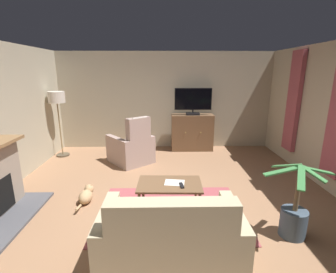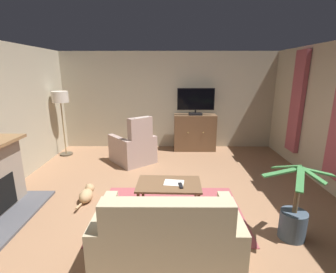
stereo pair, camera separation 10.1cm
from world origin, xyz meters
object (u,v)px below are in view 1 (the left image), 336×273
at_px(armchair_in_far_corner, 132,148).
at_px(potted_plant_on_hearth_side, 294,218).
at_px(tv_cabinet, 192,133).
at_px(television, 193,101).
at_px(sofa_floral, 170,238).
at_px(folded_newspaper, 175,183).
at_px(cat, 86,195).
at_px(floor_lamp, 57,103).
at_px(tv_remote, 182,185).
at_px(coffee_table, 170,186).

height_order(armchair_in_far_corner, potted_plant_on_hearth_side, armchair_in_far_corner).
bearing_deg(tv_cabinet, armchair_in_far_corner, -147.59).
bearing_deg(television, sofa_floral, -99.88).
bearing_deg(tv_cabinet, potted_plant_on_hearth_side, -76.50).
relative_size(television, folded_newspaper, 3.27).
xyz_separation_m(folded_newspaper, cat, (-1.47, 0.29, -0.35)).
height_order(sofa_floral, cat, sofa_floral).
bearing_deg(sofa_floral, floor_lamp, 125.50).
bearing_deg(tv_remote, coffee_table, 54.39).
bearing_deg(potted_plant_on_hearth_side, folded_newspaper, 156.60).
relative_size(tv_cabinet, sofa_floral, 0.71).
height_order(armchair_in_far_corner, cat, armchair_in_far_corner).
xyz_separation_m(folded_newspaper, floor_lamp, (-2.78, 2.65, 0.90)).
bearing_deg(potted_plant_on_hearth_side, television, 103.69).
height_order(coffee_table, potted_plant_on_hearth_side, potted_plant_on_hearth_side).
distance_m(television, floor_lamp, 3.43).
xyz_separation_m(television, cat, (-2.09, -2.77, -1.25)).
bearing_deg(television, tv_cabinet, 90.00).
bearing_deg(armchair_in_far_corner, cat, -106.53).
bearing_deg(coffee_table, sofa_floral, -91.03).
relative_size(folded_newspaper, armchair_in_far_corner, 0.25).
distance_m(tv_cabinet, floor_lamp, 3.55).
distance_m(tv_cabinet, sofa_floral, 4.28).
xyz_separation_m(television, potted_plant_on_hearth_side, (0.91, -3.72, -1.10)).
distance_m(coffee_table, folded_newspaper, 0.10).
bearing_deg(television, armchair_in_far_corner, -149.01).
distance_m(coffee_table, tv_remote, 0.21).
bearing_deg(television, potted_plant_on_hearth_side, -76.31).
bearing_deg(floor_lamp, coffee_table, -44.63).
distance_m(tv_cabinet, folded_newspaper, 3.17).
distance_m(television, folded_newspaper, 3.25).
bearing_deg(television, coffee_table, -102.93).
xyz_separation_m(sofa_floral, cat, (-1.37, 1.40, -0.20)).
height_order(coffee_table, cat, coffee_table).
bearing_deg(television, cat, -127.11).
distance_m(tv_remote, folded_newspaper, 0.15).
bearing_deg(floor_lamp, potted_plant_on_hearth_side, -37.56).
height_order(tv_cabinet, coffee_table, tv_cabinet).
relative_size(folded_newspaper, floor_lamp, 0.18).
bearing_deg(sofa_floral, tv_cabinet, 80.25).
bearing_deg(potted_plant_on_hearth_side, cat, 162.35).
distance_m(cat, floor_lamp, 2.98).
xyz_separation_m(tv_cabinet, cat, (-2.09, -2.82, -0.36)).
bearing_deg(folded_newspaper, tv_cabinet, 85.94).
bearing_deg(tv_remote, armchair_in_far_corner, 17.79).
height_order(sofa_floral, armchair_in_far_corner, armchair_in_far_corner).
height_order(television, armchair_in_far_corner, television).
bearing_deg(coffee_table, armchair_in_far_corner, 111.47).
bearing_deg(sofa_floral, television, 80.12).
bearing_deg(television, folded_newspaper, -101.59).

